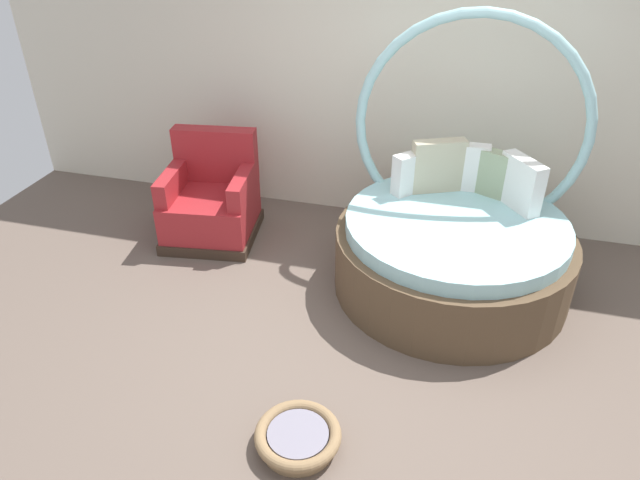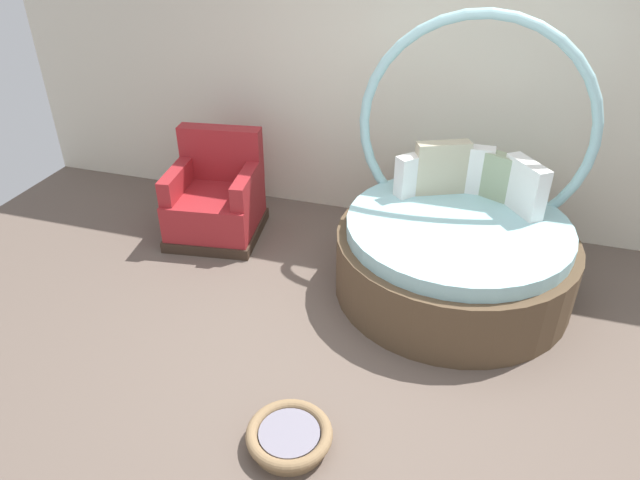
# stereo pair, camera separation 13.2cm
# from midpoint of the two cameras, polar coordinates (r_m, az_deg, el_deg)

# --- Properties ---
(ground_plane) EXTENTS (8.00, 8.00, 0.02)m
(ground_plane) POSITION_cam_midpoint_polar(r_m,az_deg,el_deg) (4.16, 4.32, -11.25)
(ground_plane) COLOR #66564C
(back_wall) EXTENTS (8.00, 0.12, 2.82)m
(back_wall) POSITION_cam_midpoint_polar(r_m,az_deg,el_deg) (5.32, 10.50, 15.95)
(back_wall) COLOR silver
(back_wall) RESTS_ON ground_plane
(round_daybed) EXTENTS (1.85, 1.85, 2.08)m
(round_daybed) POSITION_cam_midpoint_polar(r_m,az_deg,el_deg) (4.69, 14.08, -0.07)
(round_daybed) COLOR brown
(round_daybed) RESTS_ON ground_plane
(red_armchair) EXTENTS (0.90, 0.90, 0.94)m
(red_armchair) POSITION_cam_midpoint_polar(r_m,az_deg,el_deg) (5.40, -9.48, 3.87)
(red_armchair) COLOR #38281E
(red_armchair) RESTS_ON ground_plane
(pet_basket) EXTENTS (0.51, 0.51, 0.13)m
(pet_basket) POSITION_cam_midpoint_polar(r_m,az_deg,el_deg) (3.57, -1.92, -18.79)
(pet_basket) COLOR #8E704C
(pet_basket) RESTS_ON ground_plane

